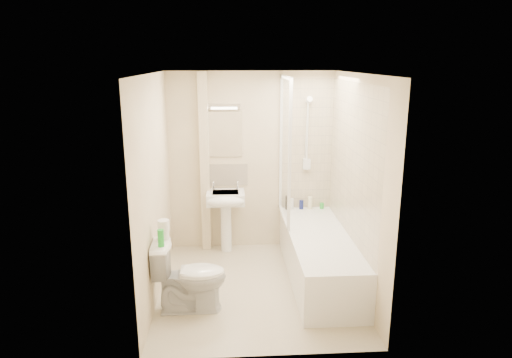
{
  "coord_description": "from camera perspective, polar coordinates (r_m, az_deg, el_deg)",
  "views": [
    {
      "loc": [
        -0.3,
        -4.74,
        2.54
      ],
      "look_at": [
        0.0,
        0.2,
        1.24
      ],
      "focal_mm": 32.0,
      "sensor_mm": 36.0,
      "label": 1
    }
  ],
  "objects": [
    {
      "name": "tile_back",
      "position": [
        6.17,
        6.37,
        4.24
      ],
      "size": [
        0.7,
        0.01,
        1.75
      ],
      "primitive_type": "cube",
      "color": "beige",
      "rests_on": "wall_back"
    },
    {
      "name": "green_bottle",
      "position": [
        4.6,
        -11.81,
        -7.24
      ],
      "size": [
        0.06,
        0.06,
        0.17
      ],
      "primitive_type": "cylinder",
      "color": "green",
      "rests_on": "toilet"
    },
    {
      "name": "bathtub",
      "position": [
        5.53,
        7.87,
        -9.45
      ],
      "size": [
        0.7,
        2.1,
        0.55
      ],
      "color": "white",
      "rests_on": "ground"
    },
    {
      "name": "bottle_blue",
      "position": [
        6.28,
        5.69,
        -3.21
      ],
      "size": [
        0.06,
        0.06,
        0.12
      ],
      "primitive_type": "cylinder",
      "color": "navy",
      "rests_on": "bathtub"
    },
    {
      "name": "floor",
      "position": [
        5.38,
        0.11,
        -13.41
      ],
      "size": [
        2.5,
        2.5,
        0.0
      ],
      "primitive_type": "plane",
      "color": "beige",
      "rests_on": "ground"
    },
    {
      "name": "toilet_roll_upper",
      "position": [
        4.72,
        -11.48,
        -5.69
      ],
      "size": [
        0.12,
        0.12,
        0.11
      ],
      "primitive_type": "cylinder",
      "color": "white",
      "rests_on": "toilet_roll_lower"
    },
    {
      "name": "splashback",
      "position": [
        6.16,
        -3.86,
        0.53
      ],
      "size": [
        0.6,
        0.02,
        0.3
      ],
      "primitive_type": "cube",
      "color": "beige",
      "rests_on": "wall_back"
    },
    {
      "name": "tile_right",
      "position": [
        5.25,
        11.93,
        2.15
      ],
      "size": [
        0.01,
        2.1,
        1.75
      ],
      "primitive_type": "cube",
      "color": "beige",
      "rests_on": "wall_right"
    },
    {
      "name": "strip_light",
      "position": [
        5.98,
        -4.01,
        9.05
      ],
      "size": [
        0.42,
        0.07,
        0.07
      ],
      "primitive_type": "cube",
      "color": "silver",
      "rests_on": "wall_back"
    },
    {
      "name": "bottle_black_a",
      "position": [
        6.24,
        3.92,
        -2.95
      ],
      "size": [
        0.05,
        0.05,
        0.19
      ],
      "primitive_type": "cylinder",
      "color": "black",
      "rests_on": "bathtub"
    },
    {
      "name": "bottle_white_a",
      "position": [
        6.26,
        4.46,
        -3.12
      ],
      "size": [
        0.06,
        0.06,
        0.15
      ],
      "primitive_type": "cylinder",
      "color": "white",
      "rests_on": "bathtub"
    },
    {
      "name": "bottle_cream",
      "position": [
        6.29,
        6.77,
        -2.97
      ],
      "size": [
        0.06,
        0.06,
        0.17
      ],
      "primitive_type": "cylinder",
      "color": "#F8F1C0",
      "rests_on": "bathtub"
    },
    {
      "name": "mirror",
      "position": [
        6.05,
        -3.95,
        5.58
      ],
      "size": [
        0.46,
        0.01,
        0.6
      ],
      "primitive_type": "cube",
      "color": "white",
      "rests_on": "wall_back"
    },
    {
      "name": "toilet",
      "position": [
        4.85,
        -8.27,
        -11.9
      ],
      "size": [
        0.45,
        0.75,
        0.75
      ],
      "primitive_type": "imported",
      "rotation": [
        0.0,
        0.0,
        1.59
      ],
      "color": "white",
      "rests_on": "ground"
    },
    {
      "name": "ceiling",
      "position": [
        4.75,
        0.13,
        13.06
      ],
      "size": [
        2.2,
        2.5,
        0.02
      ],
      "primitive_type": "cube",
      "color": "white",
      "rests_on": "wall_back"
    },
    {
      "name": "wall_left",
      "position": [
        4.99,
        -12.6,
        -1.21
      ],
      "size": [
        0.02,
        2.5,
        2.4
      ],
      "primitive_type": "cube",
      "color": "beige",
      "rests_on": "ground"
    },
    {
      "name": "wall_back",
      "position": [
        6.14,
        -0.63,
        2.14
      ],
      "size": [
        2.2,
        0.02,
        2.4
      ],
      "primitive_type": "cube",
      "color": "beige",
      "rests_on": "ground"
    },
    {
      "name": "shower_screen",
      "position": [
        5.69,
        3.64,
        3.66
      ],
      "size": [
        0.04,
        0.92,
        1.8
      ],
      "color": "white",
      "rests_on": "bathtub"
    },
    {
      "name": "pedestal_sink",
      "position": [
        6.05,
        -3.81,
        -3.28
      ],
      "size": [
        0.5,
        0.47,
        0.96
      ],
      "color": "white",
      "rests_on": "ground"
    },
    {
      "name": "wall_right",
      "position": [
        5.12,
        12.5,
        -0.79
      ],
      "size": [
        0.02,
        2.5,
        2.4
      ],
      "primitive_type": "cube",
      "color": "beige",
      "rests_on": "ground"
    },
    {
      "name": "bottle_green",
      "position": [
        6.34,
        8.23,
        -3.34
      ],
      "size": [
        0.06,
        0.06,
        0.08
      ],
      "primitive_type": "cylinder",
      "color": "green",
      "rests_on": "bathtub"
    },
    {
      "name": "pipe_boxing",
      "position": [
        6.08,
        -6.44,
        1.92
      ],
      "size": [
        0.12,
        0.12,
        2.4
      ],
      "primitive_type": "cube",
      "color": "beige",
      "rests_on": "ground"
    },
    {
      "name": "toilet_roll_lower",
      "position": [
        4.8,
        -11.52,
        -6.71
      ],
      "size": [
        0.12,
        0.12,
        0.11
      ],
      "primitive_type": "cylinder",
      "color": "white",
      "rests_on": "toilet"
    },
    {
      "name": "shower_fixture",
      "position": [
        6.1,
        6.45,
        5.27
      ],
      "size": [
        0.1,
        0.16,
        0.99
      ],
      "color": "white",
      "rests_on": "wall_back"
    }
  ]
}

